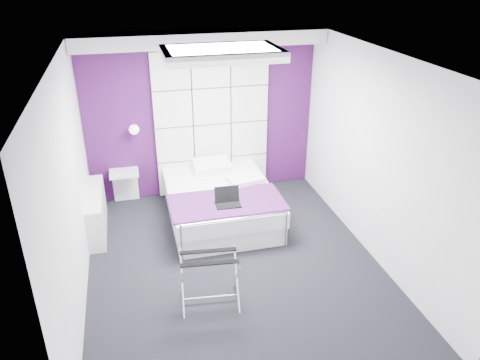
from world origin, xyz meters
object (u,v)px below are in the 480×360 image
object	(u,v)px
bed	(220,202)
luggage_rack	(210,280)
radiator	(96,212)
nightstand	(124,173)
laptop	(227,200)
wall_lamp	(134,129)

from	to	relation	value
bed	luggage_rack	xyz separation A→B (m)	(-0.49, -1.80, 0.03)
radiator	nightstand	xyz separation A→B (m)	(0.42, 0.72, 0.23)
bed	laptop	world-z (taller)	laptop
wall_lamp	nightstand	bearing A→B (deg)	-169.60
wall_lamp	radiator	bearing A→B (deg)	-130.10
bed	luggage_rack	bearing A→B (deg)	-105.36
nightstand	luggage_rack	world-z (taller)	luggage_rack
laptop	radiator	bearing A→B (deg)	162.72
nightstand	laptop	size ratio (longest dim) A/B	1.32
nightstand	laptop	bearing A→B (deg)	-45.09
radiator	bed	world-z (taller)	bed
wall_lamp	luggage_rack	xyz separation A→B (m)	(0.62, -2.66, -0.91)
bed	luggage_rack	distance (m)	1.87
bed	laptop	xyz separation A→B (m)	(-0.00, -0.52, 0.30)
wall_lamp	luggage_rack	bearing A→B (deg)	-76.81
wall_lamp	luggage_rack	distance (m)	2.88
bed	nightstand	world-z (taller)	bed
luggage_rack	laptop	bearing A→B (deg)	75.16
wall_lamp	bed	xyz separation A→B (m)	(1.12, -0.86, -0.94)
bed	laptop	size ratio (longest dim) A/B	5.63
bed	luggage_rack	world-z (taller)	bed
radiator	luggage_rack	xyz separation A→B (m)	(1.26, -1.90, 0.01)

